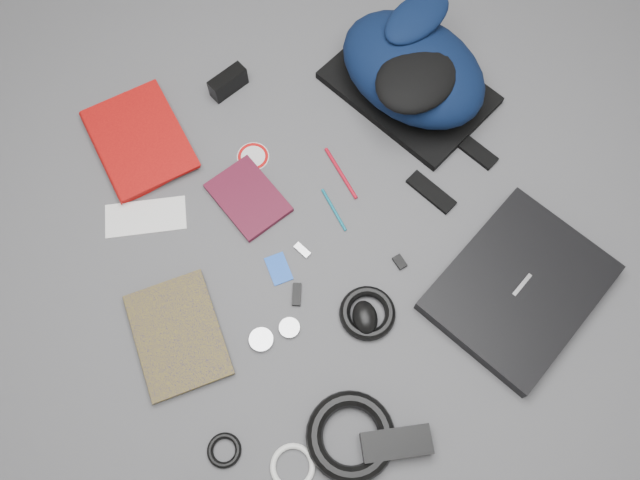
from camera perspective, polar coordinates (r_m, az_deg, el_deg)
name	(u,v)px	position (r m, az deg, el deg)	size (l,w,h in m)	color
ground	(320,243)	(1.52, 0.00, -0.28)	(4.00, 4.00, 0.00)	#4F4F51
backpack	(413,69)	(1.67, 8.50, 15.24)	(0.31, 0.45, 0.19)	black
laptop	(519,287)	(1.53, 17.78, -4.14)	(0.40, 0.31, 0.04)	black
textbook_red	(99,158)	(1.69, -19.52, 7.07)	(0.22, 0.29, 0.03)	#980809
comic_book	(137,350)	(1.49, -16.36, -9.61)	(0.19, 0.26, 0.02)	#9B860B
envelope	(146,217)	(1.60, -15.65, 2.05)	(0.20, 0.09, 0.00)	white
dvd_case	(248,198)	(1.57, -6.58, 3.86)	(0.14, 0.19, 0.02)	#400C1B
compact_camera	(228,83)	(1.72, -8.40, 14.06)	(0.11, 0.04, 0.06)	black
sticker_disc	(253,157)	(1.63, -6.14, 7.59)	(0.08, 0.08, 0.00)	silver
pen_teal	(334,210)	(1.55, 1.28, 2.79)	(0.01, 0.01, 0.12)	#0E677E
pen_red	(341,173)	(1.59, 1.92, 6.14)	(0.01, 0.01, 0.16)	#B60E21
id_badge	(279,269)	(1.50, -3.80, -2.64)	(0.05, 0.07, 0.00)	blue
usb_black	(297,294)	(1.47, -2.14, -5.00)	(0.02, 0.05, 0.01)	black
usb_silver	(302,250)	(1.51, -1.63, -0.95)	(0.02, 0.04, 0.01)	silver
key_fob	(400,262)	(1.51, 7.30, -2.01)	(0.02, 0.03, 0.01)	black
mouse	(365,318)	(1.44, 4.13, -7.08)	(0.06, 0.08, 0.04)	black
headphone_left	(289,328)	(1.45, -2.81, -8.03)	(0.05, 0.05, 0.01)	#AAAAAC
headphone_right	(261,340)	(1.45, -5.39, -9.07)	(0.06, 0.06, 0.01)	#BBBBBD
cable_coil	(367,313)	(1.45, 4.36, -6.68)	(0.13, 0.13, 0.03)	black
power_brick	(396,444)	(1.41, 6.99, -18.00)	(0.15, 0.06, 0.04)	black
power_cord_coil	(351,436)	(1.40, 2.81, -17.48)	(0.19, 0.19, 0.04)	black
earbud_coil	(224,450)	(1.42, -8.75, -18.47)	(0.07, 0.07, 0.01)	black
white_cable_coil	(293,467)	(1.41, -2.52, -19.99)	(0.10, 0.10, 0.01)	white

